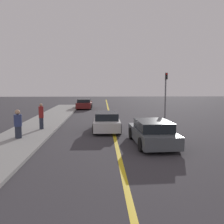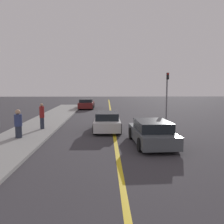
{
  "view_description": "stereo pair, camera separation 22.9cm",
  "coord_description": "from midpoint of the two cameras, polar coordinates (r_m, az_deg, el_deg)",
  "views": [
    {
      "loc": [
        -0.74,
        -1.12,
        3.24
      ],
      "look_at": [
        -0.16,
        13.7,
        1.53
      ],
      "focal_mm": 40.0,
      "sensor_mm": 36.0,
      "label": 1
    },
    {
      "loc": [
        -0.51,
        -1.12,
        3.24
      ],
      "look_at": [
        -0.16,
        13.7,
        1.53
      ],
      "focal_mm": 40.0,
      "sensor_mm": 36.0,
      "label": 2
    }
  ],
  "objects": [
    {
      "name": "traffic_light",
      "position": [
        21.53,
        12.74,
        4.5
      ],
      "size": [
        0.18,
        0.4,
        4.11
      ],
      "color": "slate",
      "rests_on": "ground_plane"
    },
    {
      "name": "car_far_distant",
      "position": [
        32.24,
        -5.67,
        1.88
      ],
      "size": [
        1.94,
        4.32,
        1.25
      ],
      "rotation": [
        0.0,
        0.0,
        0.0
      ],
      "color": "maroon",
      "rests_on": "ground_plane"
    },
    {
      "name": "pedestrian_near_curb",
      "position": [
        15.1,
        -20.22,
        -2.57
      ],
      "size": [
        0.43,
        0.43,
        1.62
      ],
      "color": "#282D3D",
      "rests_on": "sidewalk_left"
    },
    {
      "name": "pedestrian_mid_group",
      "position": [
        17.56,
        -15.36,
        -0.88
      ],
      "size": [
        0.32,
        0.32,
        1.75
      ],
      "color": "#282D3D",
      "rests_on": "sidewalk_left"
    },
    {
      "name": "car_ahead_center",
      "position": [
        17.15,
        -0.73,
        -2.17
      ],
      "size": [
        1.86,
        4.21,
        1.29
      ],
      "rotation": [
        0.0,
        0.0,
        -0.01
      ],
      "color": "silver",
      "rests_on": "ground_plane"
    },
    {
      "name": "car_near_right_lane",
      "position": [
        13.38,
        9.58,
        -4.72
      ],
      "size": [
        2.16,
        4.49,
        1.31
      ],
      "rotation": [
        0.0,
        0.0,
        0.06
      ],
      "color": "#4C5156",
      "rests_on": "ground_plane"
    },
    {
      "name": "road_center_line",
      "position": [
        19.4,
        0.52,
        -3.02
      ],
      "size": [
        0.2,
        60.0,
        0.01
      ],
      "color": "gold",
      "rests_on": "ground_plane"
    },
    {
      "name": "sidewalk_left",
      "position": [
        19.52,
        -15.76,
        -3.0
      ],
      "size": [
        3.14,
        35.04,
        0.15
      ],
      "color": "gray",
      "rests_on": "ground_plane"
    }
  ]
}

